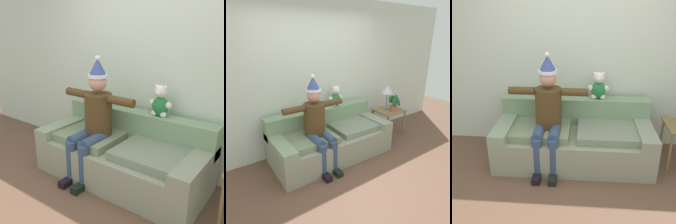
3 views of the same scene
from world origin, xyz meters
TOP-DOWN VIEW (x-y plane):
  - ground_plane at (0.00, 0.00)m, footprint 10.00×10.00m
  - back_wall at (0.00, 1.55)m, footprint 7.00×0.10m
  - couch at (0.00, 1.00)m, footprint 2.08×0.94m
  - person_seated at (-0.33, 0.84)m, footprint 1.02×0.77m
  - teddy_bear at (0.32, 1.30)m, footprint 0.29×0.17m
  - side_table at (1.51, 1.01)m, footprint 0.58×0.50m
  - table_lamp at (1.51, 1.11)m, footprint 0.24×0.24m
  - potted_plant at (1.52, 0.91)m, footprint 0.25×0.29m

SIDE VIEW (x-z plane):
  - ground_plane at x=0.00m, z-range 0.00..0.00m
  - couch at x=0.00m, z-range -0.09..0.72m
  - side_table at x=1.51m, z-range 0.20..0.76m
  - potted_plant at x=1.52m, z-range 0.57..0.92m
  - person_seated at x=-0.33m, z-range 0.01..1.52m
  - table_lamp at x=1.51m, z-range 0.71..1.23m
  - teddy_bear at x=0.32m, z-range 0.78..1.16m
  - back_wall at x=0.00m, z-range 0.00..2.70m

